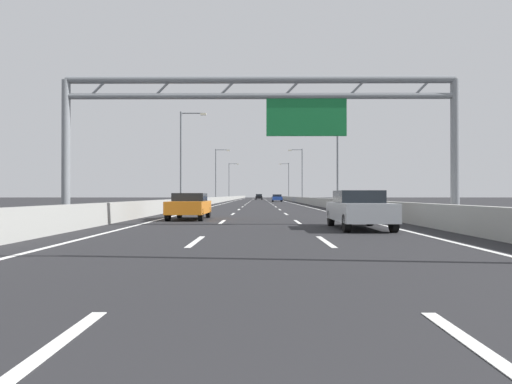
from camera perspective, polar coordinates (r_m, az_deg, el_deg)
name	(u,v)px	position (r m, az deg, el deg)	size (l,w,h in m)	color
ground_plane	(259,201)	(99.92, 0.37, -1.12)	(260.00, 260.00, 0.00)	#262628
lane_dash_left_0	(29,364)	(4.04, -26.86, -18.97)	(0.16, 3.00, 0.01)	white
lane_dash_left_1	(196,241)	(12.60, -7.68, -6.25)	(0.16, 3.00, 0.01)	white
lane_dash_left_2	(222,222)	(21.52, -4.32, -3.81)	(0.16, 3.00, 0.01)	white
lane_dash_left_3	(233,214)	(30.48, -2.95, -2.80)	(0.16, 3.00, 0.01)	white
lane_dash_left_4	(239,210)	(39.47, -2.20, -2.25)	(0.16, 3.00, 0.01)	white
lane_dash_left_5	(243,207)	(48.46, -1.72, -1.90)	(0.16, 3.00, 0.01)	white
lane_dash_left_6	(245,205)	(57.45, -1.40, -1.66)	(0.16, 3.00, 0.01)	white
lane_dash_left_7	(247,204)	(66.44, -1.16, -1.49)	(0.16, 3.00, 0.01)	white
lane_dash_left_8	(248,203)	(75.44, -0.98, -1.35)	(0.16, 3.00, 0.01)	white
lane_dash_left_9	(249,202)	(84.44, -0.84, -1.25)	(0.16, 3.00, 0.01)	white
lane_dash_left_10	(250,201)	(93.43, -0.73, -1.16)	(0.16, 3.00, 0.01)	white
lane_dash_left_11	(251,201)	(102.43, -0.63, -1.10)	(0.16, 3.00, 0.01)	white
lane_dash_left_12	(252,200)	(111.43, -0.55, -1.04)	(0.16, 3.00, 0.01)	white
lane_dash_left_13	(252,200)	(120.43, -0.49, -0.99)	(0.16, 3.00, 0.01)	white
lane_dash_left_14	(253,199)	(129.43, -0.43, -0.94)	(0.16, 3.00, 0.01)	white
lane_dash_left_15	(253,199)	(138.42, -0.38, -0.91)	(0.16, 3.00, 0.01)	white
lane_dash_left_16	(253,199)	(147.42, -0.34, -0.87)	(0.16, 3.00, 0.01)	white
lane_dash_left_17	(254,199)	(156.42, -0.30, -0.85)	(0.16, 3.00, 0.01)	white
lane_dash_right_0	(503,365)	(4.09, 28.94, -18.74)	(0.16, 3.00, 0.01)	white
lane_dash_right_1	(326,242)	(12.61, 8.84, -6.25)	(0.16, 3.00, 0.01)	white
lane_dash_right_2	(297,222)	(21.53, 5.29, -3.81)	(0.16, 3.00, 0.01)	white
lane_dash_right_3	(286,214)	(30.49, 3.83, -2.80)	(0.16, 3.00, 0.01)	white
lane_dash_right_4	(280,210)	(39.47, 3.04, -2.25)	(0.16, 3.00, 0.01)	white
lane_dash_right_5	(276,207)	(48.46, 2.54, -1.90)	(0.16, 3.00, 0.01)	white
lane_dash_right_6	(273,205)	(57.45, 2.19, -1.66)	(0.16, 3.00, 0.01)	white
lane_dash_right_7	(271,204)	(66.45, 1.94, -1.49)	(0.16, 3.00, 0.01)	white
lane_dash_right_8	(270,203)	(75.44, 1.75, -1.35)	(0.16, 3.00, 0.01)	white
lane_dash_right_9	(269,202)	(84.44, 1.60, -1.25)	(0.16, 3.00, 0.01)	white
lane_dash_right_10	(268,201)	(93.43, 1.48, -1.16)	(0.16, 3.00, 0.01)	white
lane_dash_right_11	(267,201)	(102.43, 1.38, -1.10)	(0.16, 3.00, 0.01)	white
lane_dash_right_12	(266,200)	(111.43, 1.30, -1.04)	(0.16, 3.00, 0.01)	white
lane_dash_right_13	(266,200)	(120.43, 1.23, -0.99)	(0.16, 3.00, 0.01)	white
lane_dash_right_14	(265,199)	(129.43, 1.16, -0.94)	(0.16, 3.00, 0.01)	white
lane_dash_right_15	(265,199)	(138.43, 1.11, -0.91)	(0.16, 3.00, 0.01)	white
lane_dash_right_16	(264,199)	(147.42, 1.06, -0.87)	(0.16, 3.00, 0.01)	white
lane_dash_right_17	(264,199)	(156.42, 1.02, -0.85)	(0.16, 3.00, 0.01)	white
edge_line_left	(232,201)	(88.07, -3.04, -1.21)	(0.16, 176.00, 0.01)	white
edge_line_right	(286,201)	(88.08, 3.80, -1.21)	(0.16, 176.00, 0.01)	white
barrier_left	(231,198)	(110.12, -3.22, -0.80)	(0.45, 220.00, 0.95)	#9E9E99
barrier_right	(287,198)	(110.13, 3.96, -0.80)	(0.45, 220.00, 0.95)	#9E9E99
sign_gantry	(266,111)	(19.34, 1.26, 10.25)	(16.90, 0.36, 6.36)	gray
streetlamp_left_mid	(183,153)	(44.77, -9.22, 4.89)	(2.58, 0.28, 9.50)	slate
streetlamp_right_mid	(335,153)	(44.79, 10.04, 4.89)	(2.58, 0.28, 9.50)	slate
streetlamp_left_far	(217,172)	(80.14, -4.97, 2.56)	(2.58, 0.28, 9.50)	slate
streetlamp_right_far	(301,172)	(80.15, 5.73, 2.56)	(2.58, 0.28, 9.50)	slate
streetlamp_left_distant	(230,179)	(115.72, -3.33, 1.66)	(2.58, 0.28, 9.50)	slate
streetlamp_right_distant	(288,179)	(115.73, 4.07, 1.66)	(2.58, 0.28, 9.50)	slate
blue_car	(277,198)	(85.79, 2.69, -0.75)	(1.89, 4.24, 1.39)	#2347AD
orange_car	(190,206)	(24.07, -8.46, -1.71)	(1.85, 4.37, 1.39)	orange
black_car	(259,197)	(119.51, 0.38, -0.63)	(1.83, 4.27, 1.52)	black
silver_car	(359,209)	(17.64, 12.97, -2.11)	(1.85, 4.46, 1.47)	#A8ADB2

